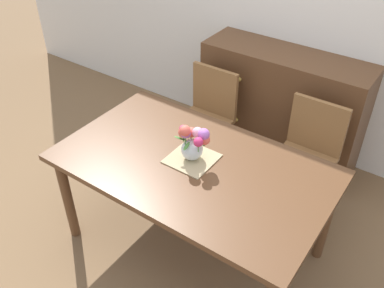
{
  "coord_description": "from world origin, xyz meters",
  "views": [
    {
      "loc": [
        1.16,
        -1.67,
        2.45
      ],
      "look_at": [
        -0.03,
        0.03,
        0.89
      ],
      "focal_mm": 39.43,
      "sensor_mm": 36.0,
      "label": 1
    }
  ],
  "objects": [
    {
      "name": "chair_right",
      "position": [
        0.45,
        0.85,
        0.52
      ],
      "size": [
        0.42,
        0.42,
        0.9
      ],
      "rotation": [
        0.0,
        0.0,
        3.14
      ],
      "color": "olive",
      "rests_on": "ground_plane"
    },
    {
      "name": "chair_left",
      "position": [
        -0.45,
        0.85,
        0.52
      ],
      "size": [
        0.42,
        0.42,
        0.9
      ],
      "rotation": [
        0.0,
        0.0,
        3.14
      ],
      "color": "olive",
      "rests_on": "ground_plane"
    },
    {
      "name": "ground_plane",
      "position": [
        0.0,
        0.0,
        0.0
      ],
      "size": [
        12.0,
        12.0,
        0.0
      ],
      "primitive_type": "plane",
      "color": "brown"
    },
    {
      "name": "dresser",
      "position": [
        -0.0,
        1.33,
        0.5
      ],
      "size": [
        1.4,
        0.47,
        1.0
      ],
      "color": "brown",
      "rests_on": "ground_plane"
    },
    {
      "name": "placemat",
      "position": [
        -0.03,
        0.03,
        0.77
      ],
      "size": [
        0.29,
        0.29,
        0.01
      ],
      "primitive_type": "cube",
      "color": "tan",
      "rests_on": "dining_table"
    },
    {
      "name": "dining_table",
      "position": [
        0.0,
        0.0,
        0.68
      ],
      "size": [
        1.72,
        1.01,
        0.77
      ],
      "color": "brown",
      "rests_on": "ground_plane"
    },
    {
      "name": "flower_vase",
      "position": [
        -0.03,
        0.03,
        0.91
      ],
      "size": [
        0.23,
        0.16,
        0.26
      ],
      "color": "silver",
      "rests_on": "placemat"
    }
  ]
}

